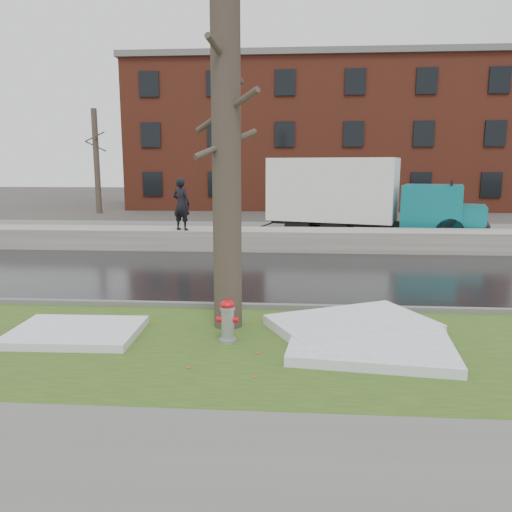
# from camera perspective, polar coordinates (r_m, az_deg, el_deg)

# --- Properties ---
(ground) EXTENTS (120.00, 120.00, 0.00)m
(ground) POSITION_cam_1_polar(r_m,az_deg,el_deg) (9.65, 1.81, -7.93)
(ground) COLOR #47423D
(ground) RESTS_ON ground
(verge) EXTENTS (60.00, 4.50, 0.04)m
(verge) POSITION_cam_1_polar(r_m,az_deg,el_deg) (8.46, 1.45, -10.45)
(verge) COLOR #284B19
(verge) RESTS_ON ground
(sidewalk) EXTENTS (60.00, 3.00, 0.05)m
(sidewalk) POSITION_cam_1_polar(r_m,az_deg,el_deg) (5.14, -0.77, -25.36)
(sidewalk) COLOR slate
(sidewalk) RESTS_ON ground
(road) EXTENTS (60.00, 7.00, 0.03)m
(road) POSITION_cam_1_polar(r_m,az_deg,el_deg) (13.99, 2.58, -2.10)
(road) COLOR black
(road) RESTS_ON ground
(parking_lot) EXTENTS (60.00, 9.00, 0.03)m
(parking_lot) POSITION_cam_1_polar(r_m,az_deg,el_deg) (22.36, 3.21, 2.58)
(parking_lot) COLOR slate
(parking_lot) RESTS_ON ground
(curb) EXTENTS (60.00, 0.15, 0.14)m
(curb) POSITION_cam_1_polar(r_m,az_deg,el_deg) (10.58, 2.04, -5.88)
(curb) COLOR slate
(curb) RESTS_ON ground
(snowbank) EXTENTS (60.00, 1.60, 0.75)m
(snowbank) POSITION_cam_1_polar(r_m,az_deg,el_deg) (18.05, 2.97, 1.88)
(snowbank) COLOR #B5AEA5
(snowbank) RESTS_ON ground
(brick_building) EXTENTS (26.00, 12.00, 10.00)m
(brick_building) POSITION_cam_1_polar(r_m,az_deg,el_deg) (39.24, 6.74, 13.14)
(brick_building) COLOR maroon
(brick_building) RESTS_ON ground
(bg_tree_left) EXTENTS (1.40, 1.62, 6.50)m
(bg_tree_left) POSITION_cam_1_polar(r_m,az_deg,el_deg) (33.52, -17.77, 10.37)
(bg_tree_left) COLOR #504339
(bg_tree_left) RESTS_ON ground
(bg_tree_center) EXTENTS (1.40, 1.62, 6.50)m
(bg_tree_center) POSITION_cam_1_polar(r_m,az_deg,el_deg) (35.73, -6.19, 10.76)
(bg_tree_center) COLOR #504339
(bg_tree_center) RESTS_ON ground
(fire_hydrant) EXTENTS (0.37, 0.32, 0.77)m
(fire_hydrant) POSITION_cam_1_polar(r_m,az_deg,el_deg) (8.57, -3.26, -7.15)
(fire_hydrant) COLOR #979A9E
(fire_hydrant) RESTS_ON verge
(tree) EXTENTS (1.29, 1.41, 6.53)m
(tree) POSITION_cam_1_polar(r_m,az_deg,el_deg) (9.05, -3.40, 12.24)
(tree) COLOR #504339
(tree) RESTS_ON verge
(box_truck) EXTENTS (10.02, 4.65, 3.33)m
(box_truck) POSITION_cam_1_polar(r_m,az_deg,el_deg) (21.37, 11.57, 6.74)
(box_truck) COLOR black
(box_truck) RESTS_ON ground
(worker) EXTENTS (0.79, 0.67, 1.84)m
(worker) POSITION_cam_1_polar(r_m,az_deg,el_deg) (17.88, -8.53, 5.88)
(worker) COLOR black
(worker) RESTS_ON snowbank
(snow_patch_near) EXTENTS (2.81, 2.28, 0.16)m
(snow_patch_near) POSITION_cam_1_polar(r_m,az_deg,el_deg) (8.53, 12.92, -9.84)
(snow_patch_near) COLOR white
(snow_patch_near) RESTS_ON verge
(snow_patch_far) EXTENTS (2.24, 1.66, 0.14)m
(snow_patch_far) POSITION_cam_1_polar(r_m,az_deg,el_deg) (9.49, -19.88, -8.17)
(snow_patch_far) COLOR white
(snow_patch_far) RESTS_ON verge
(snow_patch_side) EXTENTS (3.30, 2.84, 0.18)m
(snow_patch_side) POSITION_cam_1_polar(r_m,az_deg,el_deg) (9.44, 10.90, -7.70)
(snow_patch_side) COLOR white
(snow_patch_side) RESTS_ON verge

